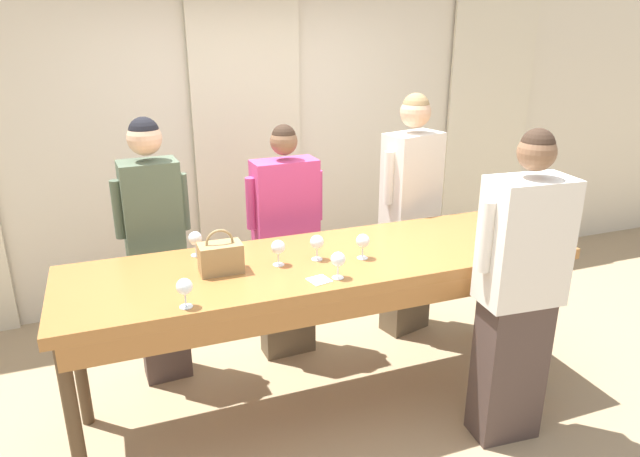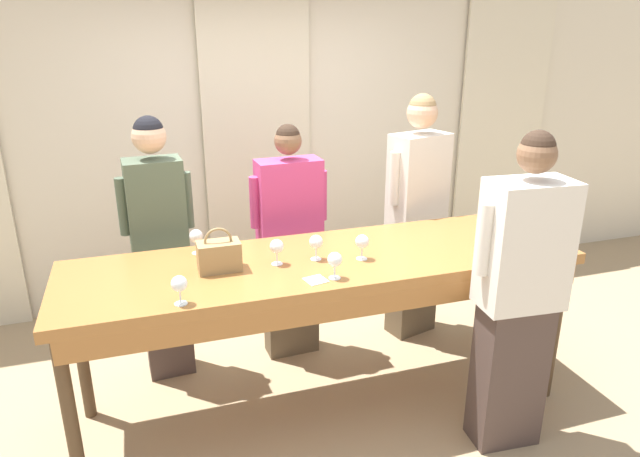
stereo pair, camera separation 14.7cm
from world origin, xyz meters
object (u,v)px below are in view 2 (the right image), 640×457
object	(u,v)px
wine_glass_front_left	(335,260)
guest_pink_top	(290,242)
tasting_bar	(326,272)
wine_glass_center_mid	(362,242)
host_pouring	(518,297)
guest_cream_sweater	(416,215)
wine_bottle	(537,223)
handbag	(219,255)
wine_glass_front_mid	(196,237)
wine_glass_front_right	(277,247)
guest_olive_jacket	(160,247)
wine_glass_center_left	(316,242)
wine_glass_center_right	(179,285)

from	to	relation	value
wine_glass_front_left	guest_pink_top	world-z (taller)	guest_pink_top
tasting_bar	wine_glass_front_left	world-z (taller)	wine_glass_front_left
tasting_bar	wine_glass_center_mid	size ratio (longest dim) A/B	20.09
host_pouring	guest_cream_sweater	bearing A→B (deg)	87.52
wine_bottle	handbag	bearing A→B (deg)	175.26
tasting_bar	wine_glass_front_mid	world-z (taller)	wine_glass_front_mid
wine_glass_front_right	guest_olive_jacket	size ratio (longest dim) A/B	0.08
wine_glass_front_mid	guest_olive_jacket	xyz separation A→B (m)	(-0.20, 0.41, -0.19)
wine_glass_center_left	guest_olive_jacket	bearing A→B (deg)	139.80
wine_bottle	handbag	world-z (taller)	wine_bottle
wine_glass_center_right	guest_cream_sweater	xyz separation A→B (m)	(1.80, 1.04, -0.16)
wine_glass_center_left	guest_cream_sweater	xyz separation A→B (m)	(1.01, 0.71, -0.16)
wine_glass_center_left	wine_glass_center_right	distance (m)	0.86
handbag	wine_glass_center_left	xyz separation A→B (m)	(0.55, -0.02, 0.02)
guest_cream_sweater	handbag	bearing A→B (deg)	-156.12
handbag	wine_glass_center_right	world-z (taller)	handbag
handbag	wine_glass_front_right	xyz separation A→B (m)	(0.32, -0.02, 0.02)
wine_glass_front_left	wine_glass_front_right	xyz separation A→B (m)	(-0.25, 0.28, 0.00)
handbag	host_pouring	bearing A→B (deg)	-22.54
wine_glass_center_left	wine_glass_center_mid	size ratio (longest dim) A/B	1.00
wine_glass_front_left	guest_pink_top	distance (m)	1.03
host_pouring	wine_glass_front_mid	bearing A→B (deg)	150.31
wine_glass_front_mid	wine_glass_center_left	bearing A→B (deg)	-25.49
guest_cream_sweater	wine_glass_front_right	bearing A→B (deg)	-150.15
tasting_bar	guest_cream_sweater	bearing A→B (deg)	37.09
guest_olive_jacket	host_pouring	distance (m)	2.22
wine_bottle	wine_glass_front_mid	world-z (taller)	wine_bottle
wine_glass_front_mid	wine_glass_center_mid	distance (m)	0.97
wine_glass_front_mid	wine_glass_center_right	bearing A→B (deg)	-103.35
wine_glass_front_mid	guest_cream_sweater	size ratio (longest dim) A/B	0.08
wine_glass_front_left	host_pouring	distance (m)	1.01
wine_glass_center_mid	guest_pink_top	world-z (taller)	guest_pink_top
tasting_bar	wine_glass_front_mid	size ratio (longest dim) A/B	20.09
wine_bottle	wine_glass_center_mid	distance (m)	1.14
host_pouring	wine_bottle	bearing A→B (deg)	46.38
tasting_bar	wine_glass_center_right	bearing A→B (deg)	-159.24
handbag	wine_glass_center_right	size ratio (longest dim) A/B	1.66
tasting_bar	wine_glass_front_right	bearing A→B (deg)	178.24
wine_glass_front_mid	wine_glass_center_mid	bearing A→B (deg)	-23.15
wine_bottle	wine_glass_center_mid	bearing A→B (deg)	176.82
guest_cream_sweater	host_pouring	world-z (taller)	guest_cream_sweater
wine_glass_front_left	host_pouring	world-z (taller)	host_pouring
wine_bottle	wine_glass_center_right	bearing A→B (deg)	-175.02
handbag	host_pouring	distance (m)	1.64
wine_glass_front_mid	guest_cream_sweater	distance (m)	1.71
wine_glass_front_left	wine_glass_center_right	size ratio (longest dim) A/B	1.00
wine_glass_front_left	guest_cream_sweater	distance (m)	1.41
handbag	wine_glass_front_right	world-z (taller)	handbag
wine_bottle	wine_glass_front_right	bearing A→B (deg)	175.06
handbag	guest_olive_jacket	size ratio (longest dim) A/B	0.14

